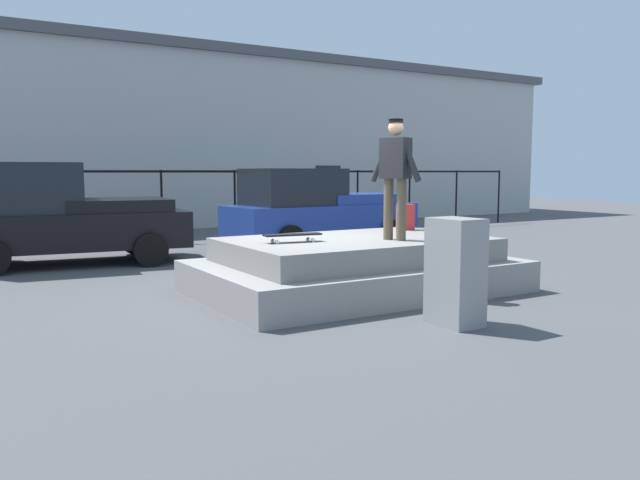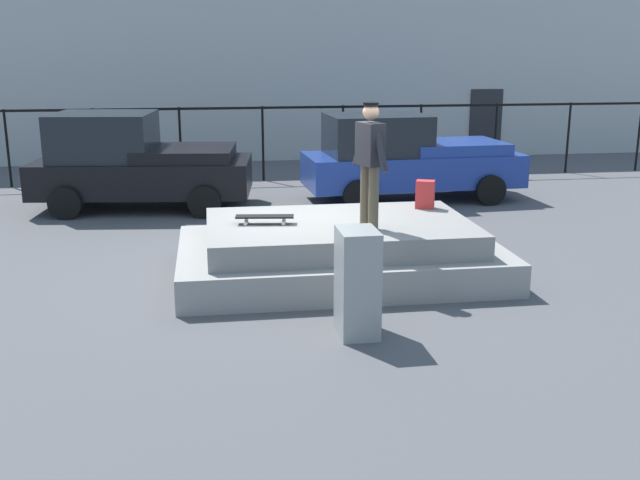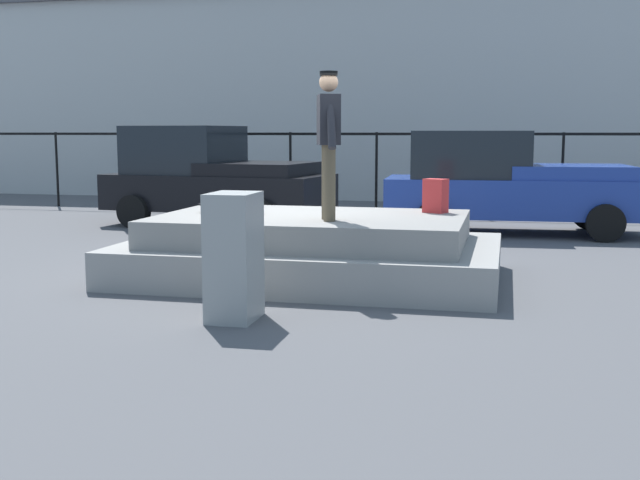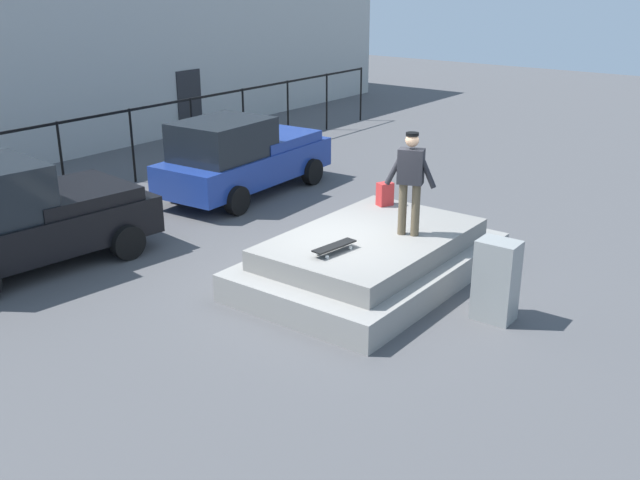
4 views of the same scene
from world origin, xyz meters
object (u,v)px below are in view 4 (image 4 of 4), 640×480
(skateboard, at_px, (334,246))
(car_black_pickup_near, at_px, (18,217))
(car_blue_pickup_mid, at_px, (242,156))
(skateboarder, at_px, (410,177))
(backpack, at_px, (385,194))
(utility_box, at_px, (496,281))

(skateboard, xyz_separation_m, car_black_pickup_near, (-2.25, 5.15, 0.05))
(car_blue_pickup_mid, bearing_deg, skateboarder, -109.74)
(backpack, xyz_separation_m, utility_box, (-1.68, -3.02, -0.39))
(skateboarder, bearing_deg, utility_box, -106.06)
(utility_box, bearing_deg, skateboard, 109.56)
(skateboarder, distance_m, backpack, 1.83)
(backpack, distance_m, car_blue_pickup_mid, 4.55)
(skateboard, bearing_deg, car_black_pickup_near, 113.58)
(car_black_pickup_near, xyz_separation_m, car_blue_pickup_mid, (5.68, -0.01, -0.03))
(utility_box, bearing_deg, car_blue_pickup_mid, 70.13)
(utility_box, bearing_deg, skateboarder, 72.92)
(skateboard, height_order, car_black_pickup_near, car_black_pickup_near)
(skateboard, bearing_deg, car_blue_pickup_mid, 56.29)
(skateboarder, height_order, skateboard, skateboarder)
(skateboard, xyz_separation_m, backpack, (2.56, 0.69, 0.12))
(car_black_pickup_near, bearing_deg, utility_box, -67.34)
(skateboarder, height_order, car_black_pickup_near, skateboarder)
(skateboarder, height_order, car_blue_pickup_mid, skateboarder)
(car_blue_pickup_mid, bearing_deg, backpack, -101.15)
(car_blue_pickup_mid, distance_m, utility_box, 7.92)
(skateboard, distance_m, car_blue_pickup_mid, 6.19)
(skateboarder, relative_size, backpack, 3.96)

